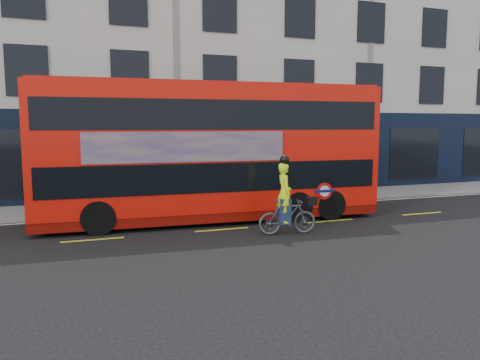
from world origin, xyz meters
name	(u,v)px	position (x,y,z in m)	size (l,w,h in m)	color
ground	(238,240)	(0.00, 0.00, 0.00)	(120.00, 120.00, 0.00)	black
pavement	(186,204)	(0.00, 6.50, 0.06)	(60.00, 3.00, 0.12)	slate
kerb	(195,209)	(0.00, 5.00, 0.07)	(60.00, 0.12, 0.13)	gray
building_terrace	(156,47)	(0.00, 12.94, 7.49)	(50.00, 10.07, 15.00)	beige
road_edge_line	(197,212)	(0.00, 4.70, 0.00)	(58.00, 0.10, 0.01)	silver
lane_dashes	(222,229)	(0.00, 1.50, 0.00)	(58.00, 0.12, 0.01)	yellow
bus	(212,151)	(0.16, 3.10, 2.44)	(11.94, 3.26, 4.77)	red
cyclist	(286,208)	(1.66, 0.19, 0.82)	(1.89, 0.75, 2.46)	#434548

